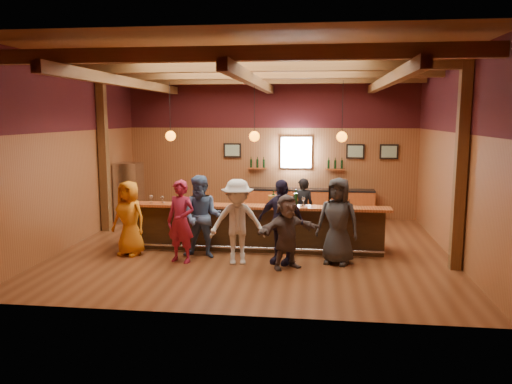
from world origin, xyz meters
The scene contains 27 objects.
room centered at (0.00, 0.06, 3.21)m, with size 9.04×9.00×4.52m.
bar_counter centered at (0.02, 0.15, 0.52)m, with size 6.30×1.07×1.11m.
back_bar_cabinet centered at (1.20, 3.72, 0.48)m, with size 4.00×0.52×0.95m.
window centered at (0.80, 3.95, 2.05)m, with size 0.95×0.09×0.95m.
framed_pictures centered at (1.67, 3.94, 2.10)m, with size 5.35×0.05×0.45m.
wine_shelves centered at (0.80, 3.88, 1.62)m, with size 3.00×0.18×0.30m.
pendant_lights centered at (0.00, 0.00, 2.71)m, with size 4.24×0.24×1.37m.
stainless_fridge centered at (-4.10, 2.60, 0.90)m, with size 0.70×0.70×1.80m, color silver.
customer_orange centered at (-2.78, -0.80, 0.86)m, with size 0.84×0.55×1.72m, color #CB6E13.
customer_redvest centered at (-1.46, -1.20, 0.90)m, with size 0.66×0.43×1.81m, color maroon.
customer_denim centered at (-1.08, -0.79, 0.93)m, with size 0.91×0.71×1.86m, color #445E89.
customer_white centered at (-0.22, -1.18, 0.92)m, with size 1.19×0.68×1.84m, color beige.
customer_navy centered at (0.71, -1.03, 0.92)m, with size 1.08×0.45×1.84m, color #1D1932.
customer_brown centered at (0.86, -1.39, 0.79)m, with size 1.46×0.46×1.57m, color #4D403E.
customer_dark centered at (1.92, -0.90, 0.94)m, with size 0.92×0.60×1.87m, color #2B2B2D.
bartender centered at (1.10, 1.29, 0.79)m, with size 0.58×0.38×1.59m, color black.
ice_bucket centered at (0.44, -0.08, 1.22)m, with size 0.21×0.21×0.23m, color brown.
bottle_a centered at (0.46, -0.04, 1.24)m, with size 0.07×0.07×0.34m.
bottle_b centered at (0.98, -0.04, 1.26)m, with size 0.08×0.08×0.37m.
glass_a centered at (-2.45, -0.21, 1.25)m, with size 0.09×0.09×0.20m.
glass_b centered at (-2.20, -0.12, 1.24)m, with size 0.08×0.08×0.18m.
glass_c centered at (-1.67, -0.22, 1.25)m, with size 0.09×0.09×0.20m.
glass_d centered at (-1.08, -0.27, 1.23)m, with size 0.08×0.08×0.17m.
glass_e centered at (-0.24, -0.17, 1.23)m, with size 0.07×0.07×0.16m.
glass_f centered at (0.68, -0.19, 1.24)m, with size 0.08×0.08×0.19m.
glass_g centered at (1.15, -0.07, 1.25)m, with size 0.09×0.09×0.20m.
glass_h centered at (2.09, -0.21, 1.24)m, with size 0.08×0.08×0.18m.
Camera 1 is at (1.47, -11.51, 3.17)m, focal length 35.00 mm.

